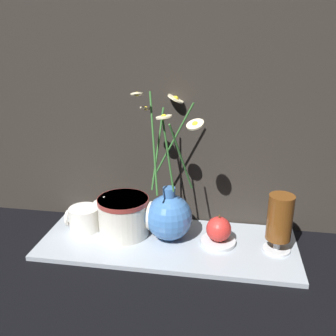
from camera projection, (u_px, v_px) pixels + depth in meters
The scene contains 9 objects.
ground_plane at pixel (168, 245), 1.00m from camera, with size 6.00×6.00×0.00m, color black.
shelf at pixel (168, 243), 0.99m from camera, with size 0.67×0.26×0.01m.
backdrop_wall at pixel (177, 25), 0.94m from camera, with size 1.17×0.02×1.10m.
vase_with_flowers at pixel (169, 214), 0.98m from camera, with size 0.19×0.20×0.39m.
yellow_mug at pixel (84, 219), 1.04m from camera, with size 0.09×0.08×0.07m.
ceramic_pitcher at pixel (124, 214), 1.01m from camera, with size 0.16×0.14×0.12m.
tea_glass at pixel (280, 220), 0.92m from camera, with size 0.07×0.07×0.15m.
saucer_plate at pixel (218, 242), 0.98m from camera, with size 0.09×0.09×0.01m.
orange_fruit at pixel (219, 229), 0.97m from camera, with size 0.07×0.07×0.07m.
Camera 1 is at (0.14, -0.85, 0.53)m, focal length 40.00 mm.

